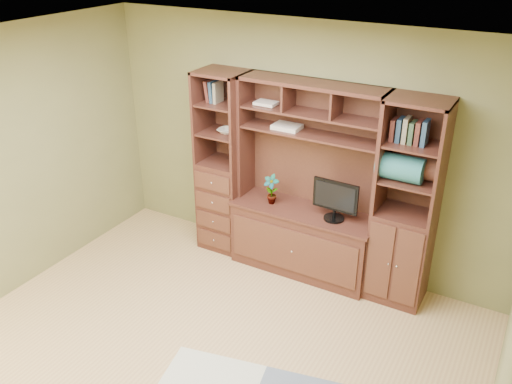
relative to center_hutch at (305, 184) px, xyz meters
The scene contains 10 objects.
room 1.76m from the center_hutch, 95.39° to the right, with size 4.60×4.10×2.64m.
center_hutch is the anchor object (origin of this frame).
left_tower 1.00m from the center_hutch, behind, with size 0.50×0.45×2.05m, color #472219.
right_tower 1.03m from the center_hutch, ahead, with size 0.55×0.45×2.05m, color #472219.
monitor 0.35m from the center_hutch, ahead, with size 0.47×0.21×0.57m, color black.
orchid 0.39m from the center_hutch, behind, with size 0.17×0.12×0.32m, color #A35937.
magazines 0.60m from the center_hutch, 160.87° to the left, with size 0.28×0.20×0.04m, color beige.
bowl 1.02m from the center_hutch, behind, with size 0.19×0.19×0.05m, color white.
blanket_teal 1.01m from the center_hutch, ahead, with size 0.41×0.24×0.24m, color #2C7173.
blanket_red 1.16m from the center_hutch, ahead, with size 0.39×0.22×0.22m, color brown.
Camera 1 is at (2.16, -2.81, 3.37)m, focal length 38.00 mm.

